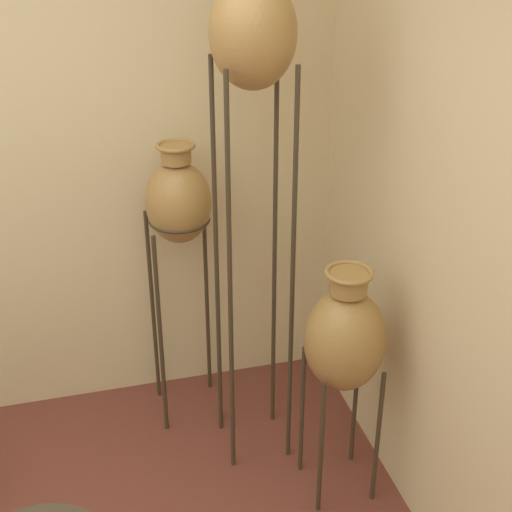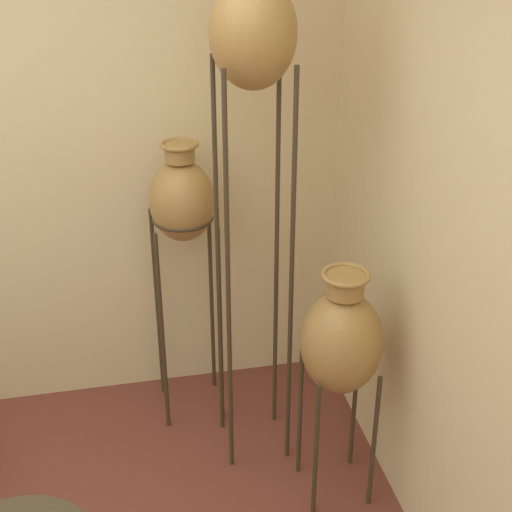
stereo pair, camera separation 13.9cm
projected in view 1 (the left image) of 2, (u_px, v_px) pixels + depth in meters
vase_stand_tall at (253, 46)px, 2.62m from camera, size 0.33×0.33×2.23m
vase_stand_medium at (179, 206)px, 3.19m from camera, size 0.30×0.30×1.42m
vase_stand_short at (345, 339)px, 2.87m from camera, size 0.33×0.33×1.09m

